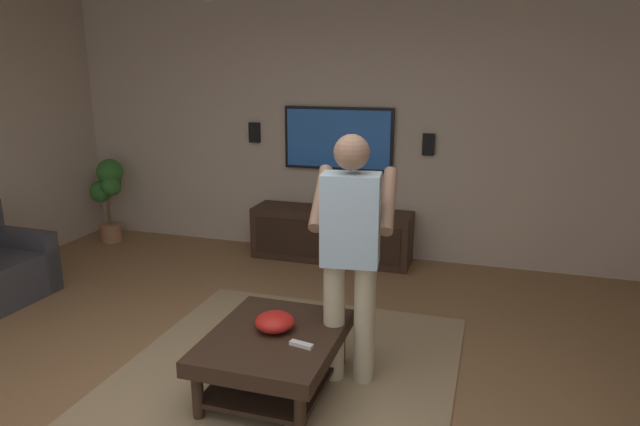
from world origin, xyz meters
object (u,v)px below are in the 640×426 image
(coffee_table, at_px, (274,349))
(media_console, at_px, (331,235))
(wall_speaker_right, at_px, (255,133))
(tv, at_px, (338,139))
(bowl, at_px, (275,322))
(vase_round, at_px, (331,201))
(wall_speaker_left, at_px, (429,144))
(person_standing, at_px, (351,246))
(potted_plant_tall, at_px, (108,190))
(remote_white, at_px, (301,345))

(coffee_table, distance_m, media_console, 2.56)
(media_console, relative_size, wall_speaker_right, 7.73)
(coffee_table, bearing_deg, tv, 7.52)
(bowl, bearing_deg, wall_speaker_right, 25.79)
(vase_round, bearing_deg, tv, 1.80)
(bowl, distance_m, wall_speaker_right, 3.16)
(media_console, bearing_deg, coffee_table, 8.22)
(wall_speaker_left, bearing_deg, wall_speaker_right, 90.00)
(person_standing, height_order, wall_speaker_right, person_standing)
(vase_round, xyz_separation_m, wall_speaker_right, (0.28, 0.98, 0.65))
(media_console, height_order, tv, tv)
(wall_speaker_left, bearing_deg, person_standing, 176.11)
(potted_plant_tall, height_order, wall_speaker_left, wall_speaker_left)
(potted_plant_tall, distance_m, wall_speaker_right, 1.89)
(bowl, xyz_separation_m, remote_white, (-0.15, -0.23, -0.05))
(tv, height_order, vase_round, tv)
(tv, height_order, wall_speaker_left, tv)
(media_console, bearing_deg, potted_plant_tall, -87.32)
(wall_speaker_right, bearing_deg, remote_white, -151.72)
(potted_plant_tall, xyz_separation_m, vase_round, (0.10, -2.70, 0.04))
(potted_plant_tall, height_order, vase_round, potted_plant_tall)
(vase_round, height_order, wall_speaker_right, wall_speaker_right)
(person_standing, distance_m, vase_round, 2.37)
(person_standing, height_order, bowl, person_standing)
(tv, distance_m, wall_speaker_right, 0.97)
(media_console, relative_size, tv, 1.43)
(wall_speaker_right, bearing_deg, bowl, -154.21)
(tv, distance_m, vase_round, 0.67)
(remote_white, bearing_deg, wall_speaker_right, 129.32)
(person_standing, height_order, potted_plant_tall, person_standing)
(person_standing, bearing_deg, potted_plant_tall, 51.08)
(person_standing, bearing_deg, wall_speaker_left, -11.38)
(tv, bearing_deg, wall_speaker_right, -90.78)
(potted_plant_tall, bearing_deg, tv, -82.24)
(potted_plant_tall, height_order, bowl, potted_plant_tall)
(coffee_table, relative_size, wall_speaker_right, 4.55)
(tv, relative_size, person_standing, 0.73)
(remote_white, bearing_deg, potted_plant_tall, 153.53)
(person_standing, xyz_separation_m, bowl, (-0.24, 0.43, -0.48))
(media_console, xyz_separation_m, bowl, (-2.49, -0.35, 0.18))
(media_console, height_order, bowl, media_console)
(media_console, bearing_deg, tv, 180.00)
(remote_white, xyz_separation_m, vase_round, (2.61, 0.58, 0.25))
(coffee_table, distance_m, person_standing, 0.81)
(remote_white, xyz_separation_m, wall_speaker_right, (2.89, 1.56, 0.89))
(tv, bearing_deg, wall_speaker_left, 90.79)
(bowl, height_order, wall_speaker_right, wall_speaker_right)
(wall_speaker_right, bearing_deg, vase_round, -106.06)
(tv, bearing_deg, bowl, 7.36)
(coffee_table, relative_size, remote_white, 6.67)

